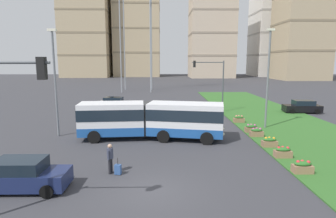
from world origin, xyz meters
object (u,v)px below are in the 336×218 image
flower_planter_3 (257,132)px  apartment_tower_eastcentre (272,14)px  streetlight_left (55,79)px  apartment_tower_centre (211,25)px  pedestrian_crossing (110,156)px  flower_planter_2 (270,142)px  flower_planter_5 (239,119)px  traffic_light_far_right (213,77)px  streetlight_median (268,75)px  rolling_suitcase (118,169)px  apartment_tower_east (302,24)px  flower_planter_1 (283,152)px  car_white_van (114,103)px  car_black_sedan (302,107)px  car_navy_sedan (22,175)px  flower_planter_4 (251,128)px  articulated_bus (151,119)px  flower_planter_0 (303,167)px  apartment_tower_westcentre (137,19)px  apartment_tower_west (87,25)px

flower_planter_3 → apartment_tower_eastcentre: bearing=69.2°
streetlight_left → apartment_tower_centre: 96.88m
pedestrian_crossing → streetlight_left: 11.02m
flower_planter_2 → flower_planter_5: same height
flower_planter_3 → flower_planter_5: 5.61m
traffic_light_far_right → streetlight_median: bearing=-68.1°
rolling_suitcase → apartment_tower_east: 100.59m
flower_planter_1 → pedestrian_crossing: bearing=-167.9°
car_white_van → apartment_tower_centre: (25.85, 77.17, 19.77)m
car_black_sedan → car_navy_sedan: bearing=-139.2°
rolling_suitcase → flower_planter_4: 14.01m
car_navy_sedan → flower_planter_3: bearing=33.1°
articulated_bus → flower_planter_2: (8.87, -2.62, -1.23)m
flower_planter_4 → streetlight_left: size_ratio=0.12×
streetlight_left → rolling_suitcase: bearing=-53.4°
car_black_sedan → flower_planter_2: (-9.44, -14.30, -0.33)m
car_black_sedan → traffic_light_far_right: (-11.08, 0.66, 3.63)m
flower_planter_0 → flower_planter_5: bearing=90.0°
car_white_van → flower_planter_2: (14.41, -17.85, -0.33)m
pedestrian_crossing → traffic_light_far_right: (9.28, 19.67, 3.38)m
car_black_sedan → rolling_suitcase: car_black_sedan is taller
car_navy_sedan → apartment_tower_westcentre: 114.09m
flower_planter_3 → apartment_tower_east: size_ratio=0.03×
car_white_van → flower_planter_5: 17.15m
flower_planter_4 → apartment_tower_eastcentre: 110.36m
flower_planter_0 → apartment_tower_westcentre: apartment_tower_westcentre is taller
flower_planter_2 → streetlight_left: streetlight_left is taller
apartment_tower_west → apartment_tower_westcentre: apartment_tower_westcentre is taller
apartment_tower_westcentre → apartment_tower_centre: 31.62m
car_navy_sedan → rolling_suitcase: (4.44, 1.83, -0.44)m
car_black_sedan → flower_planter_3: size_ratio=4.09×
streetlight_left → apartment_tower_eastcentre: bearing=61.2°
rolling_suitcase → car_white_van: bearing=99.8°
flower_planter_4 → streetlight_median: 5.34m
flower_planter_1 → streetlight_left: bearing=160.2°
flower_planter_2 → apartment_tower_westcentre: 109.07m
streetlight_left → car_black_sedan: bearing=22.0°
apartment_tower_centre → apartment_tower_eastcentre: 29.31m
streetlight_median → streetlight_left: bearing=-172.5°
flower_planter_2 → apartment_tower_eastcentre: (38.58, 104.54, 25.73)m
streetlight_left → apartment_tower_westcentre: size_ratio=0.19×
car_white_van → flower_planter_1: bearing=-54.5°
rolling_suitcase → flower_planter_3: rolling_suitcase is taller
flower_planter_4 → flower_planter_5: same height
flower_planter_5 → traffic_light_far_right: (-1.64, 6.39, 3.96)m
flower_planter_5 → flower_planter_3: bearing=-90.0°
pedestrian_crossing → apartment_tower_west: apartment_tower_west is taller
car_white_van → flower_planter_2: car_white_van is taller
apartment_tower_east → articulated_bus: bearing=-122.3°
car_white_van → car_black_sedan: size_ratio=1.02×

